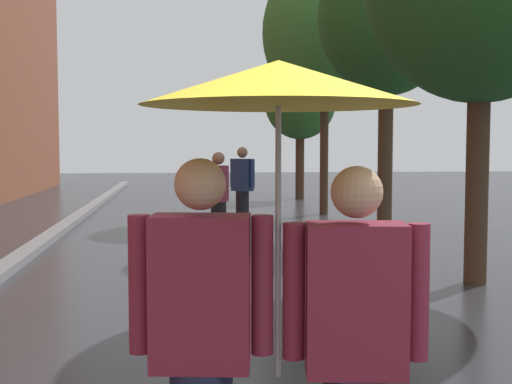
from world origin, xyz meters
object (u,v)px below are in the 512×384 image
street_tree_2 (387,17)px  street_tree_4 (300,103)px  street_tree_3 (325,33)px  pedestrian_walking_midground (242,189)px  couple_under_umbrella (278,235)px  pedestrian_walking_far (218,197)px

street_tree_2 → street_tree_4: (-0.12, 8.65, -1.10)m
street_tree_3 → street_tree_2: bearing=-84.9°
street_tree_3 → pedestrian_walking_midground: (-2.37, -3.42, -3.63)m
street_tree_4 → pedestrian_walking_midground: size_ratio=2.52×
street_tree_2 → street_tree_4: street_tree_2 is taller
street_tree_3 → street_tree_4: size_ratio=1.49×
street_tree_3 → pedestrian_walking_midground: street_tree_3 is taller
street_tree_4 → couple_under_umbrella: street_tree_4 is taller
pedestrian_walking_midground → street_tree_4: bearing=72.3°
street_tree_2 → couple_under_umbrella: (-3.56, -10.01, -2.78)m
couple_under_umbrella → pedestrian_walking_far: (0.24, 8.55, -0.52)m
street_tree_2 → pedestrian_walking_midground: (-2.73, 0.50, -3.30)m
street_tree_3 → pedestrian_walking_far: 7.14m
pedestrian_walking_midground → street_tree_3: bearing=55.3°
street_tree_2 → street_tree_3: (-0.35, 3.92, 0.33)m
street_tree_4 → street_tree_3: bearing=-92.8°
pedestrian_walking_midground → couple_under_umbrella: bearing=-94.5°
street_tree_4 → couple_under_umbrella: (-3.44, -18.66, -1.69)m
street_tree_3 → street_tree_4: (0.23, 4.73, -1.43)m
street_tree_2 → pedestrian_walking_midground: 4.31m
street_tree_4 → couple_under_umbrella: 19.04m
street_tree_3 → street_tree_4: bearing=87.2°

